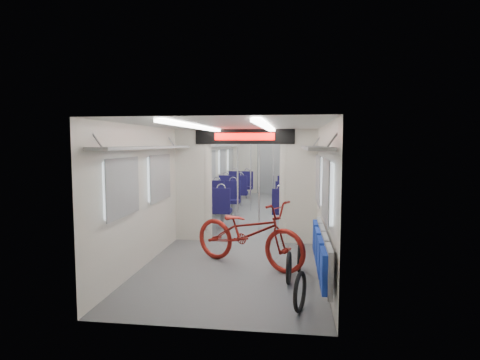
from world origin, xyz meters
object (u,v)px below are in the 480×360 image
at_px(seat_bay_near_right, 291,202).
at_px(stanchion_near_left, 238,181).
at_px(stanchion_near_right, 259,183).
at_px(stanchion_far_right, 273,172).
at_px(seat_bay_far_right, 292,186).
at_px(bike_hoop_a, 300,294).
at_px(seat_bay_far_left, 237,186).
at_px(bike_hoop_b, 289,270).
at_px(bike_hoop_c, 300,259).
at_px(flip_bench, 321,251).
at_px(bicycle, 248,233).
at_px(stanchion_far_left, 251,173).
at_px(seat_bay_near_left, 219,201).

height_order(seat_bay_near_right, stanchion_near_left, stanchion_near_left).
bearing_deg(stanchion_near_left, stanchion_near_right, -32.60).
bearing_deg(stanchion_far_right, seat_bay_far_right, 74.00).
distance_m(bike_hoop_a, seat_bay_far_left, 9.19).
bearing_deg(seat_bay_near_right, bike_hoop_b, -90.15).
xyz_separation_m(seat_bay_near_right, stanchion_near_right, (-0.69, -1.58, 0.62)).
bearing_deg(seat_bay_near_right, seat_bay_far_right, 90.00).
xyz_separation_m(bike_hoop_c, seat_bay_near_right, (-0.15, 4.04, 0.32)).
bearing_deg(seat_bay_far_left, seat_bay_far_right, 6.61).
xyz_separation_m(bike_hoop_c, seat_bay_far_right, (-0.15, 7.68, 0.33)).
bearing_deg(flip_bench, seat_bay_near_right, 94.88).
distance_m(bicycle, seat_bay_far_left, 7.32).
xyz_separation_m(flip_bench, stanchion_far_right, (-0.97, 6.63, 0.57)).
height_order(seat_bay_far_left, seat_bay_far_right, seat_bay_far_left).
bearing_deg(flip_bench, stanchion_far_left, 104.07).
height_order(stanchion_near_left, stanchion_near_right, same).
relative_size(flip_bench, stanchion_far_right, 0.93).
distance_m(bicycle, flip_bench, 1.56).
bearing_deg(stanchion_far_right, stanchion_near_left, -102.58).
xyz_separation_m(stanchion_near_right, stanchion_far_left, (-0.52, 3.19, 0.00)).
relative_size(flip_bench, bike_hoop_c, 4.63).
height_order(bike_hoop_b, seat_bay_near_left, seat_bay_near_left).
distance_m(seat_bay_near_right, seat_bay_far_right, 3.64).
bearing_deg(stanchion_near_left, seat_bay_near_right, 45.87).
height_order(stanchion_near_right, stanchion_far_right, same).
distance_m(bike_hoop_c, stanchion_far_left, 5.89).
height_order(seat_bay_near_left, stanchion_far_left, stanchion_far_left).
distance_m(seat_bay_far_right, stanchion_near_right, 5.30).
height_order(seat_bay_near_left, stanchion_far_right, stanchion_far_right).
distance_m(seat_bay_far_left, stanchion_far_left, 2.02).
height_order(bike_hoop_a, seat_bay_near_left, seat_bay_near_left).
relative_size(bike_hoop_a, stanchion_near_right, 0.22).
xyz_separation_m(flip_bench, seat_bay_far_right, (-0.42, 8.54, -0.04)).
bearing_deg(stanchion_near_right, bike_hoop_b, -77.27).
distance_m(bike_hoop_a, seat_bay_near_right, 5.55).
relative_size(flip_bench, seat_bay_far_right, 1.04).
height_order(bike_hoop_a, seat_bay_near_right, seat_bay_near_right).
height_order(flip_bench, stanchion_near_left, stanchion_near_left).
height_order(flip_bench, stanchion_near_right, stanchion_near_right).
bearing_deg(seat_bay_far_right, stanchion_far_right, -106.00).
bearing_deg(seat_bay_near_left, stanchion_near_left, -60.99).
bearing_deg(seat_bay_far_left, flip_bench, -74.63).
height_order(stanchion_near_right, stanchion_far_left, same).
bearing_deg(flip_bench, bike_hoop_c, 107.32).
bearing_deg(stanchion_near_right, bicycle, -89.71).
relative_size(bicycle, bike_hoop_a, 4.20).
xyz_separation_m(seat_bay_near_left, seat_bay_near_right, (1.87, 0.06, -0.00)).
height_order(flip_bench, bike_hoop_c, flip_bench).
relative_size(stanchion_near_right, stanchion_far_right, 1.00).
bearing_deg(seat_bay_far_left, stanchion_near_right, -76.78).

